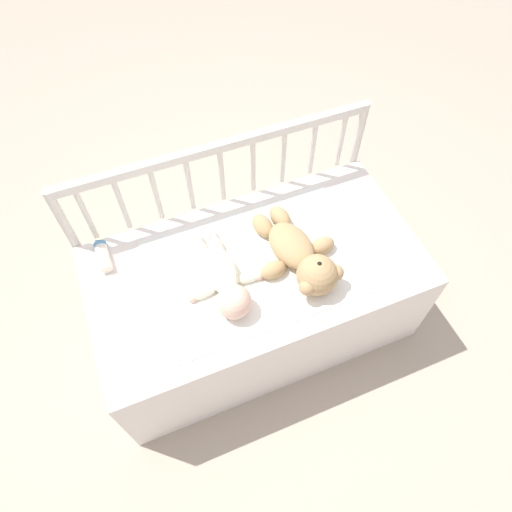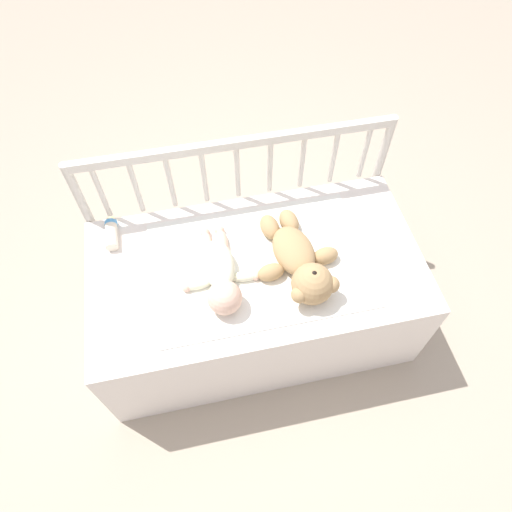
{
  "view_description": "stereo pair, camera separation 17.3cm",
  "coord_description": "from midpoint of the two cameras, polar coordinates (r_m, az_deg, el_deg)",
  "views": [
    {
      "loc": [
        -0.37,
        -0.9,
        1.98
      ],
      "look_at": [
        0.0,
        -0.0,
        0.54
      ],
      "focal_mm": 32.0,
      "sensor_mm": 36.0,
      "label": 1
    },
    {
      "loc": [
        -0.2,
        -0.95,
        1.98
      ],
      "look_at": [
        0.0,
        -0.0,
        0.54
      ],
      "focal_mm": 32.0,
      "sensor_mm": 36.0,
      "label": 2
    }
  ],
  "objects": [
    {
      "name": "baby",
      "position": [
        1.7,
        -6.91,
        -3.15
      ],
      "size": [
        0.31,
        0.42,
        0.13
      ],
      "color": "#EAEACC",
      "rests_on": "crib_mattress"
    },
    {
      "name": "crib_rail",
      "position": [
        1.93,
        -6.81,
        8.78
      ],
      "size": [
        1.31,
        0.04,
        0.79
      ],
      "color": "beige",
      "rests_on": "ground_plane"
    },
    {
      "name": "blanket",
      "position": [
        1.78,
        -2.39,
        -1.12
      ],
      "size": [
        0.83,
        0.56,
        0.01
      ],
      "color": "white",
      "rests_on": "crib_mattress"
    },
    {
      "name": "baby_bottle",
      "position": [
        1.9,
        -21.13,
        0.05
      ],
      "size": [
        0.05,
        0.16,
        0.05
      ],
      "color": "#F4E5CC",
      "rests_on": "crib_mattress"
    },
    {
      "name": "crib_mattress",
      "position": [
        1.99,
        -2.5,
        -5.04
      ],
      "size": [
        1.31,
        0.7,
        0.48
      ],
      "color": "white",
      "rests_on": "ground_plane"
    },
    {
      "name": "ground_plane",
      "position": [
        2.2,
        -2.27,
        -8.09
      ],
      "size": [
        12.0,
        12.0,
        0.0
      ],
      "primitive_type": "plane",
      "color": "tan"
    },
    {
      "name": "teddy_bear",
      "position": [
        1.73,
        2.75,
        -0.2
      ],
      "size": [
        0.34,
        0.47,
        0.16
      ],
      "color": "tan",
      "rests_on": "crib_mattress"
    }
  ]
}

